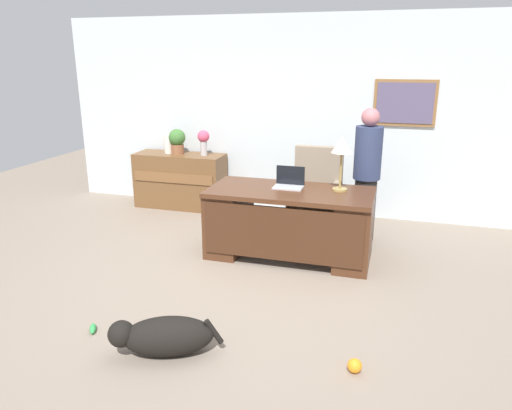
# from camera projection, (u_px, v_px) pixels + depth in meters

# --- Properties ---
(ground_plane) EXTENTS (12.00, 12.00, 0.00)m
(ground_plane) POSITION_uv_depth(u_px,v_px,m) (242.00, 286.00, 4.72)
(ground_plane) COLOR gray
(back_wall) EXTENTS (7.00, 0.16, 2.70)m
(back_wall) POSITION_uv_depth(u_px,v_px,m) (300.00, 117.00, 6.70)
(back_wall) COLOR silver
(back_wall) RESTS_ON ground_plane
(desk) EXTENTS (1.78, 0.83, 0.77)m
(desk) POSITION_uv_depth(u_px,v_px,m) (289.00, 221.00, 5.30)
(desk) COLOR #4C2B19
(desk) RESTS_ON ground_plane
(credenza) EXTENTS (1.31, 0.50, 0.80)m
(credenza) POSITION_uv_depth(u_px,v_px,m) (180.00, 181.00, 7.12)
(credenza) COLOR brown
(credenza) RESTS_ON ground_plane
(armchair) EXTENTS (0.60, 0.59, 1.08)m
(armchair) POSITION_uv_depth(u_px,v_px,m) (316.00, 196.00, 6.03)
(armchair) COLOR gray
(armchair) RESTS_ON ground_plane
(person_standing) EXTENTS (0.32, 0.32, 1.59)m
(person_standing) POSITION_uv_depth(u_px,v_px,m) (367.00, 174.00, 5.71)
(person_standing) COLOR #262323
(person_standing) RESTS_ON ground_plane
(dog_lying) EXTENTS (0.81, 0.53, 0.30)m
(dog_lying) POSITION_uv_depth(u_px,v_px,m) (163.00, 336.00, 3.60)
(dog_lying) COLOR black
(dog_lying) RESTS_ON ground_plane
(laptop) EXTENTS (0.32, 0.22, 0.22)m
(laptop) POSITION_uv_depth(u_px,v_px,m) (289.00, 182.00, 5.33)
(laptop) COLOR #B2B5BA
(laptop) RESTS_ON desk
(desk_lamp) EXTENTS (0.22, 0.22, 0.59)m
(desk_lamp) POSITION_uv_depth(u_px,v_px,m) (342.00, 148.00, 5.06)
(desk_lamp) COLOR #9E8447
(desk_lamp) RESTS_ON desk
(vase_with_flowers) EXTENTS (0.17, 0.17, 0.36)m
(vase_with_flowers) POSITION_uv_depth(u_px,v_px,m) (204.00, 140.00, 6.83)
(vase_with_flowers) COLOR #B9B5B6
(vase_with_flowers) RESTS_ON credenza
(vase_empty) EXTENTS (0.13, 0.13, 0.27)m
(vase_empty) POSITION_uv_depth(u_px,v_px,m) (168.00, 144.00, 7.01)
(vase_empty) COLOR silver
(vase_empty) RESTS_ON credenza
(potted_plant) EXTENTS (0.24, 0.24, 0.36)m
(potted_plant) POSITION_uv_depth(u_px,v_px,m) (177.00, 140.00, 6.95)
(potted_plant) COLOR brown
(potted_plant) RESTS_ON credenza
(dog_toy_ball) EXTENTS (0.11, 0.11, 0.11)m
(dog_toy_ball) POSITION_uv_depth(u_px,v_px,m) (355.00, 366.00, 3.42)
(dog_toy_ball) COLOR orange
(dog_toy_ball) RESTS_ON ground_plane
(dog_toy_plush) EXTENTS (0.12, 0.15, 0.05)m
(dog_toy_plush) POSITION_uv_depth(u_px,v_px,m) (93.00, 329.00, 3.94)
(dog_toy_plush) COLOR green
(dog_toy_plush) RESTS_ON ground_plane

